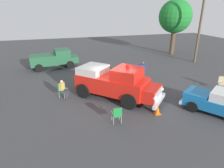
{
  "coord_description": "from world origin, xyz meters",
  "views": [
    {
      "loc": [
        -11.79,
        3.58,
        6.06
      ],
      "look_at": [
        0.35,
        -0.03,
        1.01
      ],
      "focal_mm": 31.25,
      "sensor_mm": 36.0,
      "label": 1
    }
  ],
  "objects_px": {
    "lawn_chair_by_car": "(222,82)",
    "lawn_chair_near_truck": "(62,89)",
    "traffic_cone": "(157,109)",
    "classic_hot_rod": "(222,102)",
    "parked_pickup": "(54,59)",
    "utility_pole": "(200,25)",
    "vintage_fire_truck": "(115,82)",
    "spectator_standing": "(142,70)",
    "oak_tree_left": "(175,17)",
    "spectator_seated": "(63,88)",
    "lawn_chair_spare": "(117,114)"
  },
  "relations": [
    {
      "from": "classic_hot_rod",
      "to": "oak_tree_left",
      "type": "distance_m",
      "value": 16.65
    },
    {
      "from": "spectator_seated",
      "to": "lawn_chair_spare",
      "type": "bearing_deg",
      "value": -148.53
    },
    {
      "from": "classic_hot_rod",
      "to": "lawn_chair_near_truck",
      "type": "height_order",
      "value": "classic_hot_rod"
    },
    {
      "from": "lawn_chair_near_truck",
      "to": "lawn_chair_by_car",
      "type": "distance_m",
      "value": 12.21
    },
    {
      "from": "lawn_chair_spare",
      "to": "spectator_standing",
      "type": "distance_m",
      "value": 7.27
    },
    {
      "from": "vintage_fire_truck",
      "to": "parked_pickup",
      "type": "distance_m",
      "value": 9.69
    },
    {
      "from": "classic_hot_rod",
      "to": "parked_pickup",
      "type": "xyz_separation_m",
      "value": [
        12.76,
        9.41,
        0.24
      ]
    },
    {
      "from": "spectator_standing",
      "to": "traffic_cone",
      "type": "xyz_separation_m",
      "value": [
        -5.62,
        1.57,
        -0.66
      ]
    },
    {
      "from": "lawn_chair_near_truck",
      "to": "traffic_cone",
      "type": "relative_size",
      "value": 1.61
    },
    {
      "from": "classic_hot_rod",
      "to": "utility_pole",
      "type": "bearing_deg",
      "value": -31.27
    },
    {
      "from": "spectator_standing",
      "to": "oak_tree_left",
      "type": "distance_m",
      "value": 12.27
    },
    {
      "from": "parked_pickup",
      "to": "utility_pole",
      "type": "relative_size",
      "value": 0.62
    },
    {
      "from": "utility_pole",
      "to": "lawn_chair_spare",
      "type": "bearing_deg",
      "value": 127.46
    },
    {
      "from": "oak_tree_left",
      "to": "lawn_chair_spare",
      "type": "bearing_deg",
      "value": 138.82
    },
    {
      "from": "vintage_fire_truck",
      "to": "traffic_cone",
      "type": "distance_m",
      "value": 3.49
    },
    {
      "from": "lawn_chair_by_car",
      "to": "traffic_cone",
      "type": "relative_size",
      "value": 1.61
    },
    {
      "from": "parked_pickup",
      "to": "traffic_cone",
      "type": "height_order",
      "value": "parked_pickup"
    },
    {
      "from": "lawn_chair_spare",
      "to": "spectator_standing",
      "type": "bearing_deg",
      "value": -35.5
    },
    {
      "from": "lawn_chair_by_car",
      "to": "utility_pole",
      "type": "height_order",
      "value": "utility_pole"
    },
    {
      "from": "oak_tree_left",
      "to": "lawn_chair_near_truck",
      "type": "bearing_deg",
      "value": 122.96
    },
    {
      "from": "vintage_fire_truck",
      "to": "traffic_cone",
      "type": "height_order",
      "value": "vintage_fire_truck"
    },
    {
      "from": "vintage_fire_truck",
      "to": "lawn_chair_near_truck",
      "type": "distance_m",
      "value": 3.83
    },
    {
      "from": "classic_hot_rod",
      "to": "vintage_fire_truck",
      "type": "bearing_deg",
      "value": 54.46
    },
    {
      "from": "traffic_cone",
      "to": "vintage_fire_truck",
      "type": "bearing_deg",
      "value": 32.1
    },
    {
      "from": "traffic_cone",
      "to": "utility_pole",
      "type": "bearing_deg",
      "value": -46.8
    },
    {
      "from": "lawn_chair_near_truck",
      "to": "spectator_seated",
      "type": "height_order",
      "value": "spectator_seated"
    },
    {
      "from": "vintage_fire_truck",
      "to": "lawn_chair_near_truck",
      "type": "bearing_deg",
      "value": 71.15
    },
    {
      "from": "utility_pole",
      "to": "traffic_cone",
      "type": "bearing_deg",
      "value": 133.2
    },
    {
      "from": "classic_hot_rod",
      "to": "parked_pickup",
      "type": "bearing_deg",
      "value": 36.41
    },
    {
      "from": "spectator_standing",
      "to": "oak_tree_left",
      "type": "xyz_separation_m",
      "value": [
        8.27,
        -8.19,
        3.87
      ]
    },
    {
      "from": "utility_pole",
      "to": "spectator_seated",
      "type": "bearing_deg",
      "value": 109.56
    },
    {
      "from": "lawn_chair_by_car",
      "to": "lawn_chair_near_truck",
      "type": "bearing_deg",
      "value": 80.12
    },
    {
      "from": "parked_pickup",
      "to": "lawn_chair_near_truck",
      "type": "xyz_separation_m",
      "value": [
        -7.63,
        -0.36,
        -0.4
      ]
    },
    {
      "from": "traffic_cone",
      "to": "spectator_standing",
      "type": "bearing_deg",
      "value": -15.6
    },
    {
      "from": "vintage_fire_truck",
      "to": "classic_hot_rod",
      "type": "relative_size",
      "value": 1.24
    },
    {
      "from": "parked_pickup",
      "to": "classic_hot_rod",
      "type": "bearing_deg",
      "value": -143.59
    },
    {
      "from": "classic_hot_rod",
      "to": "lawn_chair_by_car",
      "type": "bearing_deg",
      "value": -44.41
    },
    {
      "from": "utility_pole",
      "to": "vintage_fire_truck",
      "type": "bearing_deg",
      "value": 119.07
    },
    {
      "from": "oak_tree_left",
      "to": "parked_pickup",
      "type": "bearing_deg",
      "value": 98.04
    },
    {
      "from": "lawn_chair_near_truck",
      "to": "lawn_chair_spare",
      "type": "height_order",
      "value": "same"
    },
    {
      "from": "parked_pickup",
      "to": "lawn_chair_spare",
      "type": "height_order",
      "value": "parked_pickup"
    },
    {
      "from": "spectator_standing",
      "to": "utility_pole",
      "type": "height_order",
      "value": "utility_pole"
    },
    {
      "from": "vintage_fire_truck",
      "to": "lawn_chair_by_car",
      "type": "xyz_separation_m",
      "value": [
        -0.87,
        -8.44,
        -0.61
      ]
    },
    {
      "from": "oak_tree_left",
      "to": "vintage_fire_truck",
      "type": "bearing_deg",
      "value": 133.69
    },
    {
      "from": "classic_hot_rod",
      "to": "spectator_seated",
      "type": "relative_size",
      "value": 3.6
    },
    {
      "from": "parked_pickup",
      "to": "utility_pole",
      "type": "distance_m",
      "value": 16.25
    },
    {
      "from": "utility_pole",
      "to": "traffic_cone",
      "type": "height_order",
      "value": "utility_pole"
    },
    {
      "from": "spectator_standing",
      "to": "lawn_chair_by_car",
      "type": "bearing_deg",
      "value": -125.58
    },
    {
      "from": "spectator_seated",
      "to": "oak_tree_left",
      "type": "distance_m",
      "value": 18.47
    },
    {
      "from": "lawn_chair_by_car",
      "to": "oak_tree_left",
      "type": "xyz_separation_m",
      "value": [
        11.91,
        -3.11,
        4.25
      ]
    }
  ]
}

